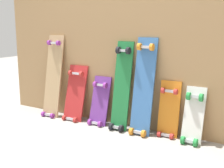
# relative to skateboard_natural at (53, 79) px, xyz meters

# --- Properties ---
(ground_plane) EXTENTS (12.00, 12.00, 0.00)m
(ground_plane) POSITION_rel_skateboard_natural_xyz_m (0.77, 0.05, -0.41)
(ground_plane) COLOR #9E9991
(plywood_wall_panel) EXTENTS (2.84, 0.04, 1.67)m
(plywood_wall_panel) POSITION_rel_skateboard_natural_xyz_m (0.77, 0.12, 0.43)
(plywood_wall_panel) COLOR tan
(plywood_wall_panel) RESTS_ON ground
(skateboard_natural) EXTENTS (0.21, 0.23, 0.95)m
(skateboard_natural) POSITION_rel_skateboard_natural_xyz_m (0.00, 0.00, 0.00)
(skateboard_natural) COLOR tan
(skateboard_natural) RESTS_ON ground
(skateboard_red) EXTENTS (0.23, 0.22, 0.64)m
(skateboard_red) POSITION_rel_skateboard_natural_xyz_m (0.30, 0.00, -0.16)
(skateboard_red) COLOR #B22626
(skateboard_red) RESTS_ON ground
(skateboard_purple) EXTENTS (0.20, 0.20, 0.55)m
(skateboard_purple) POSITION_rel_skateboard_natural_xyz_m (0.60, 0.01, -0.20)
(skateboard_purple) COLOR #6B338C
(skateboard_purple) RESTS_ON ground
(skateboard_green) EXTENTS (0.17, 0.23, 0.90)m
(skateboard_green) POSITION_rel_skateboard_natural_xyz_m (0.86, 0.00, -0.02)
(skateboard_green) COLOR #1E7238
(skateboard_green) RESTS_ON ground
(skateboard_blue) EXTENTS (0.20, 0.23, 0.95)m
(skateboard_blue) POSITION_rel_skateboard_natural_xyz_m (1.09, -0.00, 0.00)
(skateboard_blue) COLOR #386BAD
(skateboard_blue) RESTS_ON ground
(skateboard_orange) EXTENTS (0.19, 0.14, 0.57)m
(skateboard_orange) POSITION_rel_skateboard_natural_xyz_m (1.32, 0.04, -0.19)
(skateboard_orange) COLOR orange
(skateboard_orange) RESTS_ON ground
(skateboard_white) EXTENTS (0.17, 0.20, 0.54)m
(skateboard_white) POSITION_rel_skateboard_natural_xyz_m (1.55, 0.01, -0.20)
(skateboard_white) COLOR silver
(skateboard_white) RESTS_ON ground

